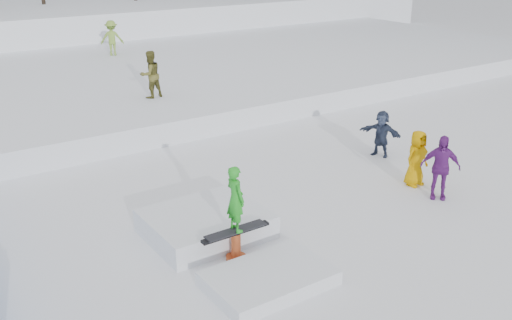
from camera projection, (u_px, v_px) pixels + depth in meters
ground at (287, 235)px, 13.10m from camera, size 120.00×120.00×0.00m
snow_berm at (0, 27)px, 35.83m from camera, size 60.00×14.00×2.40m
snow_midrise at (70, 83)px, 25.31m from camera, size 50.00×18.00×0.80m
walker_olive at (150, 74)px, 21.12m from camera, size 0.95×0.80×1.75m
walker_ygreen at (112, 38)px, 28.98m from camera, size 1.31×1.08×1.76m
spectator_purple at (440, 167)px, 14.70m from camera, size 1.01×1.01×1.72m
spectator_yellow at (417, 158)px, 15.51m from camera, size 0.79×0.54×1.57m
spectator_dark at (381, 134)px, 17.66m from camera, size 0.87×1.42×1.46m
jib_rail_feature at (222, 235)px, 12.46m from camera, size 2.60×4.40×2.11m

